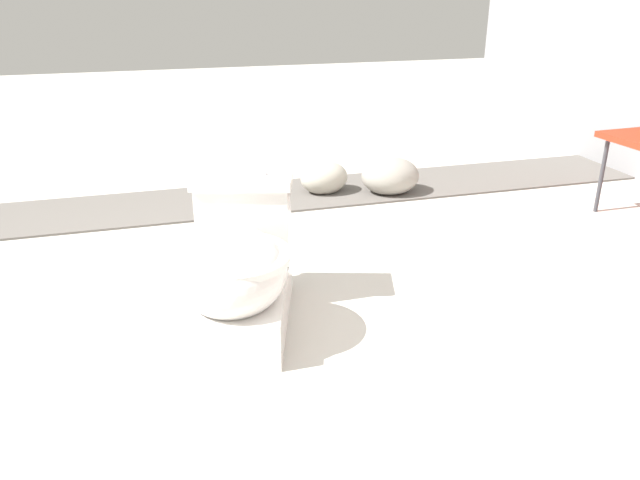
{
  "coord_description": "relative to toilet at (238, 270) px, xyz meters",
  "views": [
    {
      "loc": [
        2.05,
        -0.01,
        1.17
      ],
      "look_at": [
        0.06,
        0.56,
        0.3
      ],
      "focal_mm": 35.0,
      "sensor_mm": 36.0,
      "label": 1
    }
  ],
  "objects": [
    {
      "name": "boulder_far",
      "position": [
        -1.25,
        1.08,
        -0.11
      ],
      "size": [
        0.31,
        0.37,
        0.22
      ],
      "primitive_type": "ellipsoid",
      "rotation": [
        0.0,
        0.0,
        1.45
      ],
      "color": "gray",
      "rests_on": "ground"
    },
    {
      "name": "boulder_near",
      "position": [
        -1.36,
        0.71,
        -0.12
      ],
      "size": [
        0.25,
        0.31,
        0.19
      ],
      "primitive_type": "ellipsoid",
      "rotation": [
        0.0,
        0.0,
        1.7
      ],
      "color": "#ADA899",
      "rests_on": "ground"
    },
    {
      "name": "ground_plane",
      "position": [
        -0.06,
        -0.26,
        -0.22
      ],
      "size": [
        14.0,
        14.0,
        0.0
      ],
      "primitive_type": "plane",
      "color": "beige"
    },
    {
      "name": "toilet",
      "position": [
        0.0,
        0.0,
        0.0
      ],
      "size": [
        0.71,
        0.54,
        0.52
      ],
      "rotation": [
        0.0,
        0.0,
        -0.29
      ],
      "color": "white",
      "rests_on": "ground"
    },
    {
      "name": "gravel_strip",
      "position": [
        -1.37,
        0.24,
        -0.21
      ],
      "size": [
        0.56,
        8.0,
        0.01
      ],
      "primitive_type": "cube",
      "color": "#605B56",
      "rests_on": "ground"
    }
  ]
}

